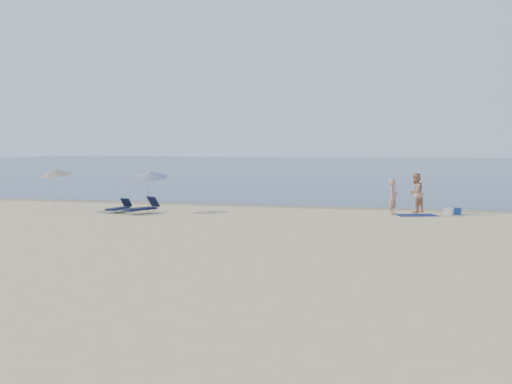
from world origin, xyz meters
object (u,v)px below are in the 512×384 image
person_left (393,197)px  umbrella_near (151,174)px  person_right (416,193)px  blue_cooler (456,211)px

person_left → umbrella_near: size_ratio=0.77×
person_right → umbrella_near: size_ratio=0.88×
person_right → umbrella_near: bearing=-48.0°
blue_cooler → umbrella_near: 15.07m
person_right → umbrella_near: 13.17m
person_right → blue_cooler: person_right is taller
person_right → umbrella_near: (-12.91, -2.48, 0.88)m
person_right → blue_cooler: 2.09m
person_right → umbrella_near: umbrella_near is taller
person_right → blue_cooler: size_ratio=4.21×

